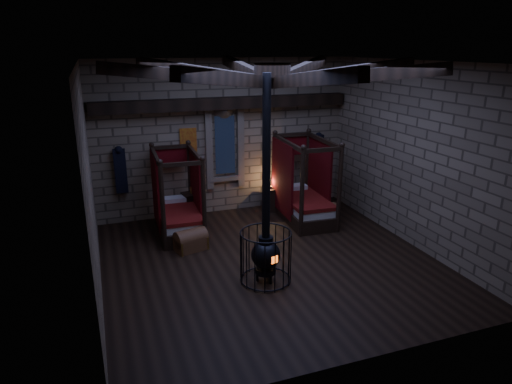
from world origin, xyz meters
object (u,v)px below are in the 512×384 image
object	(u,v)px
trunk_right	(320,216)
stove	(266,252)
bed_left	(178,213)
trunk_left	(191,241)
bed_right	(303,200)

from	to	relation	value
trunk_right	stove	size ratio (longest dim) A/B	0.20
stove	bed_left	bearing A→B (deg)	93.26
trunk_left	stove	world-z (taller)	stove
bed_left	trunk_left	xyz separation A→B (m)	(0.06, -1.16, -0.28)
stove	trunk_left	bearing A→B (deg)	102.36
bed_left	trunk_right	xyz separation A→B (m)	(3.56, -0.82, -0.24)
trunk_left	bed_right	bearing A→B (deg)	0.51
bed_right	stove	distance (m)	3.58
bed_left	trunk_left	distance (m)	1.20
bed_left	trunk_right	distance (m)	3.66
bed_right	trunk_left	distance (m)	3.41
trunk_right	stove	bearing A→B (deg)	-136.48
trunk_left	bed_left	bearing A→B (deg)	77.69
trunk_left	trunk_right	xyz separation A→B (m)	(3.50, 0.34, 0.04)
trunk_left	stove	distance (m)	2.26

